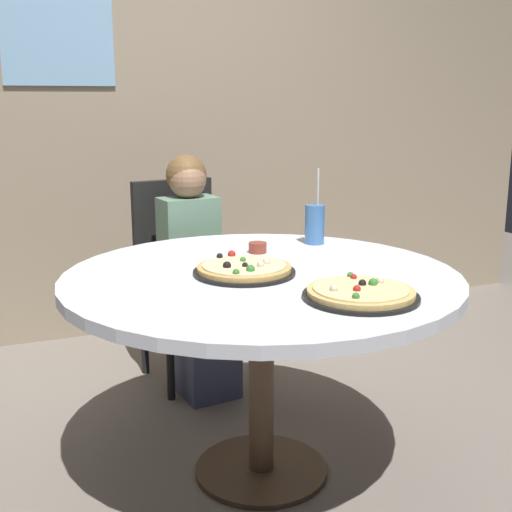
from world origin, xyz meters
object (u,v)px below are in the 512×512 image
Objects in this scene: dining_table at (261,297)px; pizza_cheese at (361,293)px; diner_child at (196,287)px; chair_wooden at (181,269)px; sauce_bowl at (258,248)px; soda_cup at (315,224)px; pizza_veggie at (244,269)px.

dining_table is 3.88× the size of pizza_cheese.
dining_table is at bearing -90.63° from diner_child.
chair_wooden is 0.74m from sauce_bowl.
pizza_cheese is 0.77m from soda_cup.
pizza_veggie is 0.32m from sauce_bowl.
chair_wooden is 1.00m from pizza_veggie.
sauce_bowl is at bearing 59.87° from pizza_veggie.
soda_cup is (0.37, -0.45, 0.35)m from diner_child.
diner_child is at bearing 129.84° from soda_cup.
pizza_veggie is 0.45m from pizza_cheese.
chair_wooden reaches higher than dining_table.
diner_child is 3.10× the size of pizza_cheese.
pizza_veggie is at bearing 119.36° from pizza_cheese.
dining_table is 0.12m from pizza_veggie.
pizza_cheese reaches higher than dining_table.
dining_table is 1.42× the size of chair_wooden.
dining_table is 0.42m from pizza_cheese.
chair_wooden is 1.40m from pizza_cheese.
pizza_cheese is at bearing -82.71° from chair_wooden.
dining_table is 1.25× the size of diner_child.
pizza_veggie is at bearing 164.94° from dining_table.
diner_child reaches higher than soda_cup.
soda_cup reaches higher than sauce_bowl.
diner_child reaches higher than dining_table.
chair_wooden reaches higher than pizza_cheese.
diner_child reaches higher than chair_wooden.
dining_table is at bearing -136.70° from soda_cup.
soda_cup reaches higher than dining_table.
chair_wooden is 0.88× the size of diner_child.
dining_table is 0.83m from diner_child.
soda_cup is at bearing 73.55° from pizza_cheese.
pizza_cheese reaches higher than sauce_bowl.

